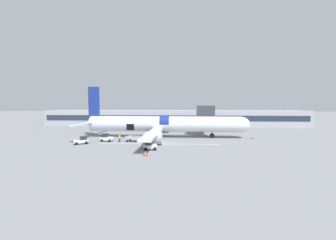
{
  "coord_description": "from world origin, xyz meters",
  "views": [
    {
      "loc": [
        3.95,
        -40.56,
        7.18
      ],
      "look_at": [
        0.63,
        2.95,
        4.24
      ],
      "focal_mm": 22.0,
      "sensor_mm": 36.0,
      "label": 1
    }
  ],
  "objects_px": {
    "baggage_tug_mid": "(82,141)",
    "ground_crew_driver": "(120,138)",
    "baggage_tug_lead": "(107,138)",
    "ground_crew_loader_b": "(153,136)",
    "airplane": "(163,124)",
    "ground_crew_loader_a": "(147,136)",
    "baggage_tug_rear": "(149,146)",
    "baggage_cart_loading": "(133,139)"
  },
  "relations": [
    {
      "from": "baggage_tug_mid",
      "to": "ground_crew_driver",
      "type": "height_order",
      "value": "ground_crew_driver"
    },
    {
      "from": "baggage_tug_mid",
      "to": "ground_crew_driver",
      "type": "xyz_separation_m",
      "value": [
        6.56,
        2.66,
        0.23
      ]
    },
    {
      "from": "baggage_tug_mid",
      "to": "ground_crew_loader_b",
      "type": "height_order",
      "value": "ground_crew_loader_b"
    },
    {
      "from": "baggage_tug_mid",
      "to": "ground_crew_loader_a",
      "type": "bearing_deg",
      "value": 23.34
    },
    {
      "from": "baggage_tug_rear",
      "to": "baggage_cart_loading",
      "type": "relative_size",
      "value": 0.69
    },
    {
      "from": "baggage_cart_loading",
      "to": "ground_crew_loader_a",
      "type": "bearing_deg",
      "value": 33.39
    },
    {
      "from": "airplane",
      "to": "ground_crew_loader_a",
      "type": "relative_size",
      "value": 24.42
    },
    {
      "from": "baggage_cart_loading",
      "to": "ground_crew_loader_b",
      "type": "relative_size",
      "value": 2.06
    },
    {
      "from": "baggage_tug_mid",
      "to": "baggage_tug_lead",
      "type": "bearing_deg",
      "value": 41.89
    },
    {
      "from": "baggage_tug_lead",
      "to": "baggage_tug_rear",
      "type": "distance_m",
      "value": 12.46
    },
    {
      "from": "baggage_tug_mid",
      "to": "ground_crew_driver",
      "type": "distance_m",
      "value": 7.08
    },
    {
      "from": "ground_crew_loader_a",
      "to": "airplane",
      "type": "bearing_deg",
      "value": 57.23
    },
    {
      "from": "baggage_tug_lead",
      "to": "ground_crew_loader_b",
      "type": "bearing_deg",
      "value": 7.14
    },
    {
      "from": "baggage_cart_loading",
      "to": "ground_crew_loader_b",
      "type": "distance_m",
      "value": 4.02
    },
    {
      "from": "baggage_tug_mid",
      "to": "airplane",
      "type": "bearing_deg",
      "value": 33.02
    },
    {
      "from": "baggage_cart_loading",
      "to": "ground_crew_driver",
      "type": "xyz_separation_m",
      "value": [
        -2.62,
        -0.72,
        0.26
      ]
    },
    {
      "from": "ground_crew_loader_b",
      "to": "airplane",
      "type": "bearing_deg",
      "value": 73.46
    },
    {
      "from": "baggage_tug_mid",
      "to": "ground_crew_loader_a",
      "type": "relative_size",
      "value": 1.85
    },
    {
      "from": "airplane",
      "to": "baggage_tug_lead",
      "type": "distance_m",
      "value": 12.74
    },
    {
      "from": "baggage_tug_lead",
      "to": "ground_crew_driver",
      "type": "xyz_separation_m",
      "value": [
        2.93,
        -0.6,
        0.18
      ]
    },
    {
      "from": "baggage_tug_mid",
      "to": "ground_crew_loader_b",
      "type": "bearing_deg",
      "value": 18.79
    },
    {
      "from": "airplane",
      "to": "baggage_tug_mid",
      "type": "relative_size",
      "value": 13.17
    },
    {
      "from": "baggage_tug_mid",
      "to": "baggage_cart_loading",
      "type": "bearing_deg",
      "value": 20.25
    },
    {
      "from": "ground_crew_loader_a",
      "to": "ground_crew_driver",
      "type": "height_order",
      "value": "ground_crew_driver"
    },
    {
      "from": "airplane",
      "to": "baggage_tug_rear",
      "type": "relative_size",
      "value": 14.8
    },
    {
      "from": "baggage_tug_rear",
      "to": "ground_crew_loader_a",
      "type": "distance_m",
      "value": 9.32
    },
    {
      "from": "baggage_cart_loading",
      "to": "ground_crew_loader_a",
      "type": "distance_m",
      "value": 3.03
    },
    {
      "from": "baggage_cart_loading",
      "to": "ground_crew_loader_a",
      "type": "xyz_separation_m",
      "value": [
        2.53,
        1.66,
        0.24
      ]
    },
    {
      "from": "baggage_cart_loading",
      "to": "ground_crew_loader_b",
      "type": "height_order",
      "value": "ground_crew_loader_b"
    },
    {
      "from": "baggage_tug_rear",
      "to": "baggage_cart_loading",
      "type": "bearing_deg",
      "value": 121.45
    },
    {
      "from": "baggage_tug_mid",
      "to": "ground_crew_loader_a",
      "type": "distance_m",
      "value": 12.75
    },
    {
      "from": "airplane",
      "to": "baggage_tug_rear",
      "type": "xyz_separation_m",
      "value": [
        -0.81,
        -13.49,
        -2.35
      ]
    },
    {
      "from": "ground_crew_loader_b",
      "to": "ground_crew_driver",
      "type": "height_order",
      "value": "ground_crew_loader_b"
    },
    {
      "from": "ground_crew_loader_a",
      "to": "ground_crew_loader_b",
      "type": "relative_size",
      "value": 0.86
    },
    {
      "from": "airplane",
      "to": "baggage_tug_rear",
      "type": "distance_m",
      "value": 13.71
    },
    {
      "from": "baggage_cart_loading",
      "to": "baggage_tug_rear",
      "type": "bearing_deg",
      "value": -58.55
    },
    {
      "from": "ground_crew_driver",
      "to": "ground_crew_loader_a",
      "type": "bearing_deg",
      "value": 24.91
    },
    {
      "from": "airplane",
      "to": "baggage_tug_mid",
      "type": "xyz_separation_m",
      "value": [
        -14.53,
        -9.44,
        -2.37
      ]
    },
    {
      "from": "baggage_tug_lead",
      "to": "ground_crew_loader_a",
      "type": "distance_m",
      "value": 8.27
    },
    {
      "from": "baggage_tug_rear",
      "to": "ground_crew_loader_b",
      "type": "height_order",
      "value": "ground_crew_loader_b"
    },
    {
      "from": "baggage_tug_lead",
      "to": "ground_crew_loader_b",
      "type": "xyz_separation_m",
      "value": [
        9.41,
        1.18,
        0.29
      ]
    },
    {
      "from": "baggage_tug_lead",
      "to": "baggage_tug_mid",
      "type": "height_order",
      "value": "baggage_tug_lead"
    }
  ]
}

